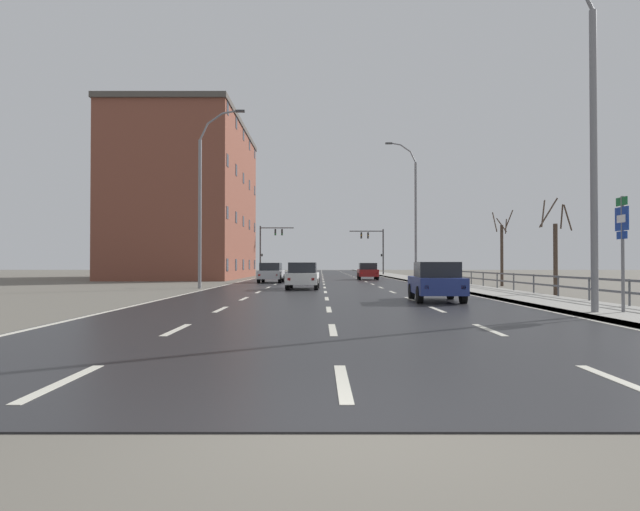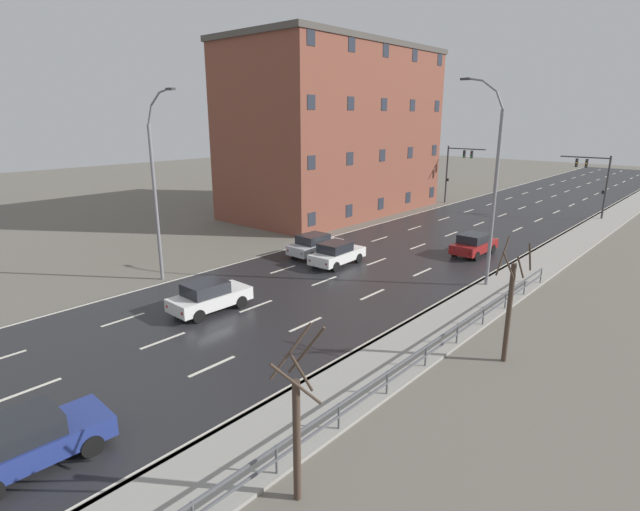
{
  "view_description": "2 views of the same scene",
  "coord_description": "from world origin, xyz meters",
  "px_view_note": "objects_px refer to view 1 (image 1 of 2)",
  "views": [
    {
      "loc": [
        -0.28,
        -4.82,
        1.5
      ],
      "look_at": [
        0.08,
        68.92,
        2.61
      ],
      "focal_mm": 30.6,
      "sensor_mm": 36.0,
      "label": 1
    },
    {
      "loc": [
        18.2,
        13.25,
        9.48
      ],
      "look_at": [
        0.0,
        34.01,
        1.68
      ],
      "focal_mm": 27.77,
      "sensor_mm": 36.0,
      "label": 2
    }
  ],
  "objects_px": {
    "street_lamp_midground": "(411,214)",
    "brick_building": "(186,201)",
    "car_distant": "(300,276)",
    "car_far_left": "(268,273)",
    "street_lamp_foreground": "(584,137)",
    "street_lamp_left_bank": "(200,201)",
    "car_far_right": "(433,281)",
    "traffic_signal_right": "(372,244)",
    "highway_sign": "(619,239)",
    "car_near_left": "(365,271)",
    "traffic_signal_left": "(265,242)",
    "car_near_right": "(301,273)"
  },
  "relations": [
    {
      "from": "street_lamp_foreground",
      "to": "highway_sign",
      "type": "height_order",
      "value": "street_lamp_foreground"
    },
    {
      "from": "traffic_signal_right",
      "to": "traffic_signal_left",
      "type": "distance_m",
      "value": 13.77
    },
    {
      "from": "street_lamp_left_bank",
      "to": "brick_building",
      "type": "xyz_separation_m",
      "value": [
        -6.67,
        24.11,
        2.78
      ]
    },
    {
      "from": "traffic_signal_right",
      "to": "car_far_right",
      "type": "distance_m",
      "value": 48.97
    },
    {
      "from": "car_distant",
      "to": "car_far_right",
      "type": "bearing_deg",
      "value": -59.83
    },
    {
      "from": "traffic_signal_right",
      "to": "traffic_signal_left",
      "type": "height_order",
      "value": "traffic_signal_left"
    },
    {
      "from": "highway_sign",
      "to": "car_distant",
      "type": "xyz_separation_m",
      "value": [
        -9.67,
        16.27,
        -1.4
      ]
    },
    {
      "from": "street_lamp_midground",
      "to": "car_near_left",
      "type": "bearing_deg",
      "value": 119.63
    },
    {
      "from": "street_lamp_left_bank",
      "to": "traffic_signal_left",
      "type": "relative_size",
      "value": 1.73
    },
    {
      "from": "car_near_left",
      "to": "brick_building",
      "type": "distance_m",
      "value": 20.73
    },
    {
      "from": "traffic_signal_right",
      "to": "car_far_right",
      "type": "relative_size",
      "value": 1.43
    },
    {
      "from": "car_near_left",
      "to": "car_distant",
      "type": "bearing_deg",
      "value": -105.04
    },
    {
      "from": "car_near_right",
      "to": "brick_building",
      "type": "xyz_separation_m",
      "value": [
        -12.53,
        14.92,
        7.28
      ]
    },
    {
      "from": "street_lamp_foreground",
      "to": "brick_building",
      "type": "xyz_separation_m",
      "value": [
        -21.49,
        41.57,
        2.91
      ]
    },
    {
      "from": "street_lamp_midground",
      "to": "traffic_signal_left",
      "type": "xyz_separation_m",
      "value": [
        -14.34,
        24.66,
        -1.35
      ]
    },
    {
      "from": "car_distant",
      "to": "street_lamp_foreground",
      "type": "bearing_deg",
      "value": -60.34
    },
    {
      "from": "car_near_left",
      "to": "car_distant",
      "type": "distance_m",
      "value": 19.43
    },
    {
      "from": "street_lamp_midground",
      "to": "street_lamp_left_bank",
      "type": "distance_m",
      "value": 18.87
    },
    {
      "from": "traffic_signal_right",
      "to": "car_far_right",
      "type": "xyz_separation_m",
      "value": [
        -2.51,
        -48.8,
        -3.26
      ]
    },
    {
      "from": "car_far_left",
      "to": "car_near_right",
      "type": "distance_m",
      "value": 2.7
    },
    {
      "from": "street_lamp_midground",
      "to": "car_near_left",
      "type": "distance_m",
      "value": 8.24
    },
    {
      "from": "traffic_signal_left",
      "to": "street_lamp_midground",
      "type": "bearing_deg",
      "value": -59.82
    },
    {
      "from": "highway_sign",
      "to": "car_far_right",
      "type": "distance_m",
      "value": 7.4
    },
    {
      "from": "street_lamp_foreground",
      "to": "street_lamp_left_bank",
      "type": "xyz_separation_m",
      "value": [
        -14.83,
        17.46,
        0.14
      ]
    },
    {
      "from": "highway_sign",
      "to": "car_far_left",
      "type": "relative_size",
      "value": 0.83
    },
    {
      "from": "street_lamp_midground",
      "to": "street_lamp_foreground",
      "type": "bearing_deg",
      "value": -90.06
    },
    {
      "from": "traffic_signal_right",
      "to": "street_lamp_left_bank",
      "type": "bearing_deg",
      "value": -110.88
    },
    {
      "from": "street_lamp_left_bank",
      "to": "brick_building",
      "type": "distance_m",
      "value": 25.17
    },
    {
      "from": "car_near_left",
      "to": "traffic_signal_left",
      "type": "bearing_deg",
      "value": 121.52
    },
    {
      "from": "car_far_right",
      "to": "street_lamp_foreground",
      "type": "bearing_deg",
      "value": -59.94
    },
    {
      "from": "car_distant",
      "to": "car_far_left",
      "type": "xyz_separation_m",
      "value": [
        -2.87,
        11.14,
        0.0
      ]
    },
    {
      "from": "street_lamp_left_bank",
      "to": "car_far_right",
      "type": "relative_size",
      "value": 2.61
    },
    {
      "from": "traffic_signal_left",
      "to": "car_near_left",
      "type": "height_order",
      "value": "traffic_signal_left"
    },
    {
      "from": "highway_sign",
      "to": "car_near_left",
      "type": "height_order",
      "value": "highway_sign"
    },
    {
      "from": "brick_building",
      "to": "car_distant",
      "type": "bearing_deg",
      "value": -63.19
    },
    {
      "from": "car_near_left",
      "to": "car_near_right",
      "type": "xyz_separation_m",
      "value": [
        -5.7,
        -8.26,
        0.0
      ]
    },
    {
      "from": "traffic_signal_left",
      "to": "car_far_right",
      "type": "relative_size",
      "value": 1.51
    },
    {
      "from": "street_lamp_foreground",
      "to": "street_lamp_midground",
      "type": "height_order",
      "value": "street_lamp_midground"
    },
    {
      "from": "car_far_left",
      "to": "car_distant",
      "type": "bearing_deg",
      "value": -73.87
    },
    {
      "from": "car_near_right",
      "to": "brick_building",
      "type": "distance_m",
      "value": 20.8
    },
    {
      "from": "street_lamp_foreground",
      "to": "highway_sign",
      "type": "distance_m",
      "value": 3.12
    },
    {
      "from": "highway_sign",
      "to": "car_near_left",
      "type": "bearing_deg",
      "value": 96.93
    },
    {
      "from": "street_lamp_foreground",
      "to": "car_near_right",
      "type": "height_order",
      "value": "street_lamp_foreground"
    },
    {
      "from": "street_lamp_foreground",
      "to": "traffic_signal_right",
      "type": "height_order",
      "value": "street_lamp_foreground"
    },
    {
      "from": "car_far_left",
      "to": "car_near_right",
      "type": "bearing_deg",
      "value": -14.25
    },
    {
      "from": "street_lamp_left_bank",
      "to": "car_near_right",
      "type": "distance_m",
      "value": 11.79
    },
    {
      "from": "car_far_right",
      "to": "car_near_right",
      "type": "relative_size",
      "value": 1.0
    },
    {
      "from": "highway_sign",
      "to": "street_lamp_midground",
      "type": "bearing_deg",
      "value": 91.86
    },
    {
      "from": "street_lamp_midground",
      "to": "brick_building",
      "type": "relative_size",
      "value": 0.51
    },
    {
      "from": "car_near_right",
      "to": "brick_building",
      "type": "bearing_deg",
      "value": 127.71
    }
  ]
}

